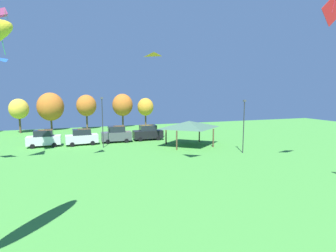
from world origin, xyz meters
name	(u,v)px	position (x,y,z in m)	size (l,w,h in m)	color
kite_flying_3	(7,70)	(-11.20, 29.52, 9.83)	(2.40, 2.54, 0.54)	blue
kite_flying_4	(1,19)	(-11.82, 31.60, 15.01)	(1.52, 1.41, 4.61)	#E54C93
kite_flying_5	(332,10)	(17.54, 18.48, 15.11)	(2.84, 0.57, 2.82)	red
kite_flying_7	(144,65)	(4.16, 35.99, 11.47)	(3.44, 3.72, 0.34)	orange
parked_car_leftmost	(44,139)	(-9.45, 40.07, 1.18)	(4.46, 2.05, 2.39)	silver
parked_car_second_from_left	(82,137)	(-4.35, 39.63, 1.16)	(4.63, 2.21, 2.35)	silver
parked_car_third_from_left	(116,134)	(0.75, 40.01, 1.23)	(4.59, 2.11, 2.53)	#4C5156
parked_car_rightmost_in_row	(148,133)	(5.85, 40.36, 1.19)	(4.74, 2.11, 2.42)	black
park_pavilion	(189,124)	(10.28, 34.02, 3.08)	(7.13, 5.68, 3.60)	brown
light_post_0	(102,120)	(-1.59, 36.75, 3.91)	(0.36, 0.20, 7.01)	#2D2D33
light_post_1	(244,123)	(14.88, 27.48, 3.78)	(0.36, 0.20, 6.75)	#2D2D33
treeline_tree_1	(19,109)	(-15.11, 55.52, 4.55)	(3.46, 3.46, 6.49)	brown
treeline_tree_2	(51,107)	(-9.83, 57.85, 4.77)	(5.18, 5.18, 7.63)	brown
treeline_tree_3	(86,106)	(-2.88, 57.21, 4.91)	(4.07, 4.07, 7.17)	brown
treeline_tree_4	(123,105)	(4.84, 58.13, 4.87)	(4.48, 4.48, 7.35)	brown
treeline_tree_5	(146,107)	(9.66, 56.44, 4.43)	(3.56, 3.56, 6.41)	brown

